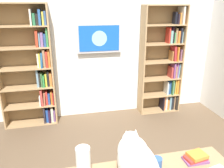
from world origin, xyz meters
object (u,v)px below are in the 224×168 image
at_px(coffee_mug, 157,163).
at_px(desk_book_stack, 196,158).
at_px(bookshelf_left, 165,63).
at_px(bookshelf_right, 33,69).
at_px(wall_mounted_tv, 99,38).
at_px(paper_towel_roll, 83,162).
at_px(cat, 136,161).

distance_m(coffee_mug, desk_book_stack, 0.36).
xyz_separation_m(bookshelf_left, coffee_mug, (1.18, 2.39, -0.15)).
bearing_deg(bookshelf_right, bookshelf_left, 179.95).
relative_size(wall_mounted_tv, paper_towel_roll, 3.14).
relative_size(paper_towel_roll, desk_book_stack, 1.23).
height_order(wall_mounted_tv, desk_book_stack, wall_mounted_tv).
relative_size(cat, paper_towel_roll, 2.73).
bearing_deg(wall_mounted_tv, coffee_mug, 90.97).
relative_size(bookshelf_right, desk_book_stack, 10.22).
relative_size(wall_mounted_tv, cat, 1.15).
xyz_separation_m(bookshelf_left, desk_book_stack, (0.82, 2.38, -0.17)).
distance_m(bookshelf_left, coffee_mug, 2.67).
xyz_separation_m(bookshelf_right, cat, (-0.95, 2.47, -0.07)).
bearing_deg(bookshelf_left, paper_towel_roll, 53.11).
bearing_deg(paper_towel_roll, wall_mounted_tv, -102.40).
xyz_separation_m(wall_mounted_tv, paper_towel_roll, (0.53, 2.42, -0.57)).
bearing_deg(coffee_mug, bookshelf_left, -116.25).
distance_m(wall_mounted_tv, cat, 2.62).
relative_size(wall_mounted_tv, desk_book_stack, 3.87).
height_order(bookshelf_left, wall_mounted_tv, bookshelf_left).
relative_size(bookshelf_right, cat, 3.03).
relative_size(bookshelf_left, bookshelf_right, 0.98).
xyz_separation_m(bookshelf_left, cat, (1.38, 2.47, -0.03)).
bearing_deg(paper_towel_roll, cat, 160.12).
height_order(bookshelf_right, desk_book_stack, bookshelf_right).
bearing_deg(paper_towel_roll, coffee_mug, 174.69).
bearing_deg(bookshelf_left, cat, 60.75).
bearing_deg(desk_book_stack, bookshelf_right, -57.55).
bearing_deg(bookshelf_left, desk_book_stack, 70.88).
relative_size(cat, desk_book_stack, 3.37).
xyz_separation_m(bookshelf_left, bookshelf_right, (2.34, -0.00, 0.04)).
distance_m(bookshelf_right, coffee_mug, 2.67).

